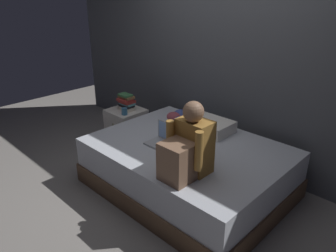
# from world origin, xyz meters

# --- Properties ---
(ground_plane) EXTENTS (8.00, 8.00, 0.00)m
(ground_plane) POSITION_xyz_m (0.00, 0.00, 0.00)
(ground_plane) COLOR gray
(wall_back) EXTENTS (5.60, 0.10, 2.70)m
(wall_back) POSITION_xyz_m (0.00, 1.20, 1.35)
(wall_back) COLOR #4C4F54
(wall_back) RESTS_ON ground_plane
(bed) EXTENTS (2.00, 1.50, 0.53)m
(bed) POSITION_xyz_m (0.20, 0.30, 0.26)
(bed) COLOR brown
(bed) RESTS_ON ground_plane
(nightstand) EXTENTS (0.44, 0.46, 0.52)m
(nightstand) POSITION_xyz_m (-1.10, 0.52, 0.26)
(nightstand) COLOR beige
(nightstand) RESTS_ON ground_plane
(person_sitting) EXTENTS (0.39, 0.44, 0.66)m
(person_sitting) POSITION_xyz_m (0.56, -0.13, 0.78)
(person_sitting) COLOR olive
(person_sitting) RESTS_ON bed
(laptop) EXTENTS (0.32, 0.23, 0.22)m
(laptop) POSITION_xyz_m (0.01, 0.15, 0.58)
(laptop) COLOR #9EA0A5
(laptop) RESTS_ON bed
(pillow) EXTENTS (0.56, 0.36, 0.13)m
(pillow) POSITION_xyz_m (0.10, 0.75, 0.59)
(pillow) COLOR silver
(pillow) RESTS_ON bed
(book_stack) EXTENTS (0.22, 0.18, 0.22)m
(book_stack) POSITION_xyz_m (-1.10, 0.53, 0.63)
(book_stack) COLOR beige
(book_stack) RESTS_ON nightstand
(mug) EXTENTS (0.08, 0.08, 0.09)m
(mug) POSITION_xyz_m (-0.97, 0.40, 0.57)
(mug) COLOR teal
(mug) RESTS_ON nightstand
(clothes_pile) EXTENTS (0.32, 0.30, 0.12)m
(clothes_pile) POSITION_xyz_m (-0.31, 0.72, 0.58)
(clothes_pile) COLOR #3D4C8E
(clothes_pile) RESTS_ON bed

